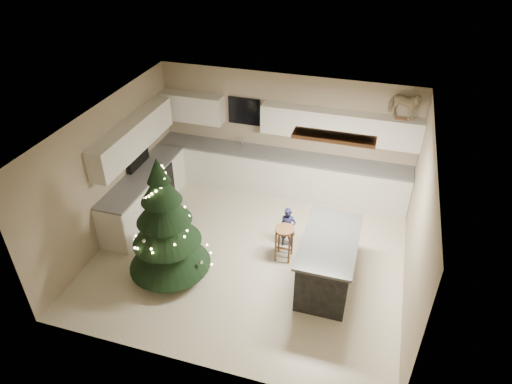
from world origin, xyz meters
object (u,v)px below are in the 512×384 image
at_px(island, 328,261).
at_px(rocking_horse, 404,105).
at_px(toddler, 288,228).
at_px(christmas_tree, 166,230).
at_px(bar_stool, 284,236).

distance_m(island, rocking_horse, 3.33).
bearing_deg(toddler, rocking_horse, 41.69).
xyz_separation_m(island, christmas_tree, (-2.65, -0.55, 0.47)).
relative_size(christmas_tree, toddler, 2.80).
relative_size(island, christmas_tree, 0.73).
xyz_separation_m(christmas_tree, toddler, (1.78, 1.32, -0.54)).
bearing_deg(christmas_tree, island, 11.76).
bearing_deg(christmas_tree, rocking_horse, 42.63).
bearing_deg(toddler, bar_stool, -93.04).
bearing_deg(island, rocking_horse, 72.45).
height_order(bar_stool, christmas_tree, christmas_tree).
distance_m(island, bar_stool, 0.94).
bearing_deg(rocking_horse, toddler, 158.54).
xyz_separation_m(christmas_tree, rocking_horse, (3.49, 3.21, 1.34)).
distance_m(christmas_tree, toddler, 2.28).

